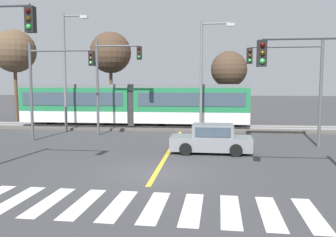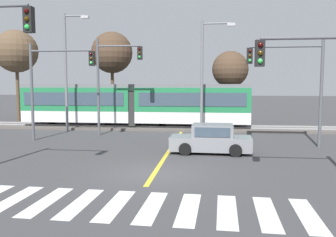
{
  "view_description": "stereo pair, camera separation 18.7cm",
  "coord_description": "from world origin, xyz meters",
  "px_view_note": "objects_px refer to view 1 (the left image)",
  "views": [
    {
      "loc": [
        2.1,
        -14.01,
        3.6
      ],
      "look_at": [
        -0.26,
        6.56,
        1.6
      ],
      "focal_mm": 38.0,
      "sensor_mm": 36.0,
      "label": 1
    },
    {
      "loc": [
        2.28,
        -13.99,
        3.6
      ],
      "look_at": [
        -0.26,
        6.56,
        1.6
      ],
      "focal_mm": 38.0,
      "sensor_mm": 36.0,
      "label": 2
    }
  ],
  "objects_px": {
    "traffic_light_near_right": "(328,80)",
    "traffic_light_mid_left": "(52,77)",
    "street_lamp_centre": "(205,70)",
    "bare_tree_far_west": "(14,51)",
    "bare_tree_east": "(229,70)",
    "sedan_crossing": "(211,140)",
    "bare_tree_west": "(111,53)",
    "traffic_light_far_left": "(111,73)",
    "traffic_light_mid_right": "(295,76)",
    "street_lamp_west": "(67,66)",
    "light_rail_tram": "(134,103)"
  },
  "relations": [
    {
      "from": "traffic_light_mid_left",
      "to": "street_lamp_west",
      "type": "bearing_deg",
      "value": 100.73
    },
    {
      "from": "traffic_light_near_right",
      "to": "bare_tree_west",
      "type": "distance_m",
      "value": 25.59
    },
    {
      "from": "light_rail_tram",
      "to": "street_lamp_centre",
      "type": "xyz_separation_m",
      "value": [
        5.78,
        -2.52,
        2.61
      ]
    },
    {
      "from": "sedan_crossing",
      "to": "traffic_light_near_right",
      "type": "distance_m",
      "value": 7.68
    },
    {
      "from": "traffic_light_near_right",
      "to": "bare_tree_far_west",
      "type": "xyz_separation_m",
      "value": [
        -22.69,
        20.11,
        3.02
      ]
    },
    {
      "from": "light_rail_tram",
      "to": "street_lamp_centre",
      "type": "bearing_deg",
      "value": -23.54
    },
    {
      "from": "traffic_light_near_right",
      "to": "traffic_light_mid_left",
      "type": "distance_m",
      "value": 16.34
    },
    {
      "from": "light_rail_tram",
      "to": "traffic_light_mid_right",
      "type": "bearing_deg",
      "value": -34.7
    },
    {
      "from": "sedan_crossing",
      "to": "traffic_light_mid_right",
      "type": "relative_size",
      "value": 0.69
    },
    {
      "from": "traffic_light_far_left",
      "to": "traffic_light_mid_right",
      "type": "bearing_deg",
      "value": -15.78
    },
    {
      "from": "traffic_light_mid_left",
      "to": "bare_tree_west",
      "type": "xyz_separation_m",
      "value": [
        0.22,
        12.73,
        2.56
      ]
    },
    {
      "from": "traffic_light_mid_right",
      "to": "sedan_crossing",
      "type": "bearing_deg",
      "value": -152.95
    },
    {
      "from": "sedan_crossing",
      "to": "traffic_light_mid_right",
      "type": "height_order",
      "value": "traffic_light_mid_right"
    },
    {
      "from": "traffic_light_near_right",
      "to": "bare_tree_east",
      "type": "bearing_deg",
      "value": 96.25
    },
    {
      "from": "traffic_light_far_left",
      "to": "sedan_crossing",
      "type": "bearing_deg",
      "value": -39.42
    },
    {
      "from": "bare_tree_far_west",
      "to": "bare_tree_west",
      "type": "relative_size",
      "value": 1.02
    },
    {
      "from": "bare_tree_west",
      "to": "bare_tree_east",
      "type": "height_order",
      "value": "bare_tree_west"
    },
    {
      "from": "sedan_crossing",
      "to": "bare_tree_west",
      "type": "relative_size",
      "value": 0.49
    },
    {
      "from": "bare_tree_east",
      "to": "street_lamp_centre",
      "type": "bearing_deg",
      "value": -107.42
    },
    {
      "from": "sedan_crossing",
      "to": "traffic_light_near_right",
      "type": "height_order",
      "value": "traffic_light_near_right"
    },
    {
      "from": "traffic_light_near_right",
      "to": "traffic_light_far_left",
      "type": "relative_size",
      "value": 0.85
    },
    {
      "from": "sedan_crossing",
      "to": "traffic_light_mid_right",
      "type": "distance_m",
      "value": 6.28
    },
    {
      "from": "street_lamp_west",
      "to": "street_lamp_centre",
      "type": "relative_size",
      "value": 1.09
    },
    {
      "from": "sedan_crossing",
      "to": "traffic_light_near_right",
      "type": "xyz_separation_m",
      "value": [
        3.85,
        -5.92,
        3.03
      ]
    },
    {
      "from": "bare_tree_west",
      "to": "traffic_light_mid_right",
      "type": "bearing_deg",
      "value": -42.44
    },
    {
      "from": "sedan_crossing",
      "to": "street_lamp_centre",
      "type": "bearing_deg",
      "value": 93.63
    },
    {
      "from": "traffic_light_mid_right",
      "to": "street_lamp_west",
      "type": "xyz_separation_m",
      "value": [
        -15.47,
        4.83,
        0.88
      ]
    },
    {
      "from": "traffic_light_mid_right",
      "to": "traffic_light_far_left",
      "type": "bearing_deg",
      "value": 164.22
    },
    {
      "from": "light_rail_tram",
      "to": "bare_tree_far_west",
      "type": "distance_m",
      "value": 14.07
    },
    {
      "from": "street_lamp_west",
      "to": "traffic_light_mid_right",
      "type": "bearing_deg",
      "value": -17.36
    },
    {
      "from": "sedan_crossing",
      "to": "bare_tree_east",
      "type": "xyz_separation_m",
      "value": [
        1.64,
        14.22,
        4.22
      ]
    },
    {
      "from": "traffic_light_mid_right",
      "to": "street_lamp_west",
      "type": "relative_size",
      "value": 0.69
    },
    {
      "from": "sedan_crossing",
      "to": "traffic_light_mid_left",
      "type": "bearing_deg",
      "value": 163.94
    },
    {
      "from": "traffic_light_mid_left",
      "to": "bare_tree_west",
      "type": "distance_m",
      "value": 12.98
    },
    {
      "from": "bare_tree_west",
      "to": "bare_tree_east",
      "type": "bearing_deg",
      "value": -6.83
    },
    {
      "from": "traffic_light_mid_right",
      "to": "street_lamp_west",
      "type": "distance_m",
      "value": 16.23
    },
    {
      "from": "light_rail_tram",
      "to": "traffic_light_mid_left",
      "type": "xyz_separation_m",
      "value": [
        -3.67,
        -7.14,
        2.03
      ]
    },
    {
      "from": "traffic_light_mid_right",
      "to": "street_lamp_centre",
      "type": "height_order",
      "value": "street_lamp_centre"
    },
    {
      "from": "light_rail_tram",
      "to": "traffic_light_mid_right",
      "type": "height_order",
      "value": "traffic_light_mid_right"
    },
    {
      "from": "street_lamp_centre",
      "to": "bare_tree_far_west",
      "type": "xyz_separation_m",
      "value": [
        -18.36,
        6.72,
        2.09
      ]
    },
    {
      "from": "traffic_light_near_right",
      "to": "bare_tree_east",
      "type": "relative_size",
      "value": 0.87
    },
    {
      "from": "traffic_light_mid_left",
      "to": "street_lamp_centre",
      "type": "xyz_separation_m",
      "value": [
        9.46,
        4.62,
        0.58
      ]
    },
    {
      "from": "traffic_light_mid_left",
      "to": "bare_tree_far_west",
      "type": "xyz_separation_m",
      "value": [
        -8.91,
        11.34,
        2.67
      ]
    },
    {
      "from": "bare_tree_far_west",
      "to": "street_lamp_centre",
      "type": "bearing_deg",
      "value": -20.09
    },
    {
      "from": "bare_tree_far_west",
      "to": "bare_tree_west",
      "type": "height_order",
      "value": "bare_tree_far_west"
    },
    {
      "from": "traffic_light_mid_right",
      "to": "bare_tree_east",
      "type": "bearing_deg",
      "value": 104.53
    },
    {
      "from": "traffic_light_mid_right",
      "to": "bare_tree_west",
      "type": "bearing_deg",
      "value": 137.56
    },
    {
      "from": "light_rail_tram",
      "to": "traffic_light_far_left",
      "type": "bearing_deg",
      "value": -98.73
    },
    {
      "from": "light_rail_tram",
      "to": "bare_tree_far_west",
      "type": "relative_size",
      "value": 2.09
    },
    {
      "from": "traffic_light_far_left",
      "to": "traffic_light_mid_left",
      "type": "height_order",
      "value": "traffic_light_far_left"
    }
  ]
}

